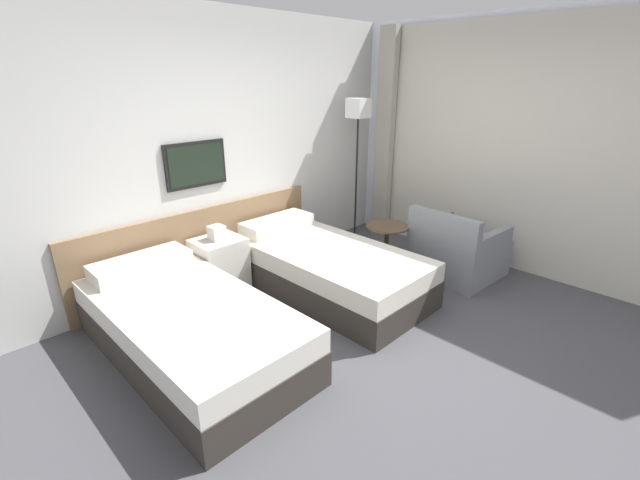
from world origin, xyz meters
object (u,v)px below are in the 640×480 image
object	(u,v)px
bed_near_window	(326,268)
nightstand	(220,264)
side_table	(387,239)
floor_lamp	(358,124)
bed_near_door	(189,327)
armchair	(457,252)

from	to	relation	value
bed_near_window	nightstand	xyz separation A→B (m)	(-0.77, 0.76, 0.05)
nightstand	side_table	distance (m)	1.83
floor_lamp	side_table	bearing A→B (deg)	-118.02
floor_lamp	side_table	xyz separation A→B (m)	(-0.45, -0.84, -1.14)
floor_lamp	bed_near_door	bearing A→B (deg)	-165.92
armchair	nightstand	bearing A→B (deg)	57.06
bed_near_door	bed_near_window	world-z (taller)	same
floor_lamp	nightstand	bearing A→B (deg)	178.61
bed_near_window	armchair	world-z (taller)	armchair
bed_near_window	side_table	distance (m)	0.85
bed_near_window	armchair	bearing A→B (deg)	-30.94
nightstand	armchair	world-z (taller)	armchair
bed_near_window	nightstand	bearing A→B (deg)	135.47
floor_lamp	side_table	distance (m)	1.49
bed_near_door	floor_lamp	distance (m)	3.17
bed_near_window	armchair	distance (m)	1.49
nightstand	floor_lamp	xyz separation A→B (m)	(2.05, -0.05, 1.23)
bed_near_door	floor_lamp	xyz separation A→B (m)	(2.82, 0.71, 1.27)
bed_near_door	side_table	world-z (taller)	bed_near_door
bed_near_window	nightstand	world-z (taller)	nightstand
nightstand	armchair	size ratio (longest dim) A/B	0.80
bed_near_door	bed_near_window	xyz separation A→B (m)	(1.54, 0.00, 0.00)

